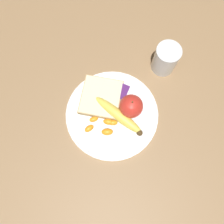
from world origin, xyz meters
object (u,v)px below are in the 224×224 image
at_px(bread_slice, 101,97).
at_px(fork, 114,116).
at_px(apple, 131,106).
at_px(juice_glass, 165,60).
at_px(plate, 112,114).
at_px(jam_packet, 122,93).
at_px(banana, 118,116).

distance_m(bread_slice, fork, 0.07).
bearing_deg(fork, apple, -84.62).
xyz_separation_m(juice_glass, fork, (-0.22, 0.08, -0.03)).
xyz_separation_m(plate, bread_slice, (0.03, 0.05, 0.02)).
xyz_separation_m(juice_glass, jam_packet, (-0.14, 0.08, -0.02)).
height_order(fork, jam_packet, jam_packet).
height_order(plate, apple, apple).
xyz_separation_m(apple, fork, (-0.04, 0.04, -0.03)).
relative_size(juice_glass, banana, 0.53).
relative_size(bread_slice, jam_packet, 2.95).
bearing_deg(plate, apple, -54.11).
xyz_separation_m(plate, jam_packet, (0.07, -0.00, 0.01)).
relative_size(plate, apple, 3.56).
bearing_deg(juice_glass, fork, 159.89).
bearing_deg(banana, apple, -34.30).
bearing_deg(bread_slice, banana, -116.99).
bearing_deg(jam_packet, juice_glass, -30.20).
bearing_deg(banana, juice_glass, -17.16).
distance_m(apple, jam_packet, 0.06).
bearing_deg(banana, fork, 93.29).
bearing_deg(banana, jam_packet, 12.29).
distance_m(apple, banana, 0.05).
bearing_deg(jam_packet, apple, -132.22).
relative_size(plate, jam_packet, 5.65).
bearing_deg(juice_glass, plate, 157.68).
xyz_separation_m(plate, banana, (-0.00, -0.02, 0.02)).
bearing_deg(fork, banana, -126.09).
relative_size(apple, banana, 0.44).
bearing_deg(fork, juice_glass, -59.49).
relative_size(bread_slice, fork, 0.92).
bearing_deg(plate, jam_packet, -3.59).
distance_m(fork, jam_packet, 0.08).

